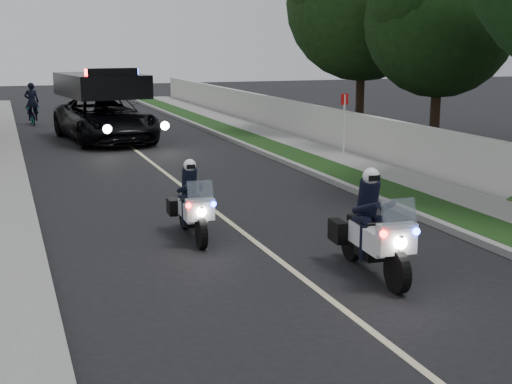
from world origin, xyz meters
TOP-DOWN VIEW (x-y plane):
  - ground at (0.00, 0.00)m, footprint 120.00×120.00m
  - curb_right at (4.10, 10.00)m, footprint 0.20×60.00m
  - grass_verge at (4.80, 10.00)m, footprint 1.20×60.00m
  - sidewalk_right at (6.10, 10.00)m, footprint 1.40×60.00m
  - property_wall at (7.10, 10.00)m, footprint 0.22×60.00m
  - curb_left at (-4.10, 10.00)m, footprint 0.20×60.00m
  - lane_marking at (0.00, 10.00)m, footprint 0.12×50.00m
  - police_moto_left at (-1.09, 3.61)m, footprint 0.75×1.92m
  - police_moto_right at (1.19, 0.30)m, footprint 0.92×2.22m
  - police_suv at (-0.66, 18.81)m, footprint 3.84×6.86m
  - bicycle at (-3.17, 25.96)m, footprint 0.64×1.66m
  - cyclist at (-3.17, 25.96)m, footprint 0.72×0.53m
  - sign_post at (6.00, 10.81)m, footprint 0.49×0.49m
  - tree_right_c at (10.35, 12.03)m, footprint 7.20×7.20m
  - tree_right_d at (9.91, 16.97)m, footprint 8.20×8.20m

SIDE VIEW (x-z plane):
  - ground at x=0.00m, z-range 0.00..0.00m
  - police_moto_left at x=-1.09m, z-range -0.80..0.80m
  - police_moto_right at x=1.19m, z-range -0.92..0.92m
  - police_suv at x=-0.66m, z-range -1.58..1.58m
  - bicycle at x=-3.17m, z-range -0.43..0.43m
  - cyclist at x=-3.17m, z-range -0.92..0.92m
  - sign_post at x=6.00m, z-range -1.18..1.18m
  - tree_right_c at x=10.35m, z-range -4.52..4.52m
  - tree_right_d at x=9.91m, z-range -5.35..5.35m
  - lane_marking at x=0.00m, z-range 0.00..0.01m
  - curb_right at x=4.10m, z-range 0.00..0.15m
  - curb_left at x=-4.10m, z-range 0.00..0.15m
  - grass_verge at x=4.80m, z-range 0.00..0.16m
  - sidewalk_right at x=6.10m, z-range 0.00..0.16m
  - property_wall at x=7.10m, z-range 0.00..1.50m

